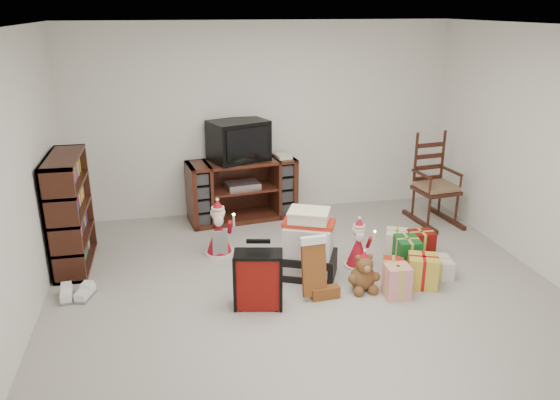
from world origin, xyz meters
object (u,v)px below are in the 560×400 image
at_px(red_suitcase, 258,280).
at_px(santa_figurine, 358,248).
at_px(bookshelf, 70,213).
at_px(gift_pile, 308,248).
at_px(gift_cluster, 409,262).
at_px(tv_stand, 242,190).
at_px(rocking_chair, 434,191).
at_px(mrs_claus_figurine, 219,234).
at_px(sneaker_pair, 76,294).
at_px(crt_television, 238,141).
at_px(teddy_bear, 363,275).

bearing_deg(red_suitcase, santa_figurine, 38.59).
bearing_deg(bookshelf, gift_pile, -18.40).
bearing_deg(gift_cluster, tv_stand, 127.52).
relative_size(tv_stand, rocking_chair, 1.20).
xyz_separation_m(santa_figurine, gift_cluster, (0.48, -0.26, -0.08)).
distance_m(red_suitcase, mrs_claus_figurine, 1.22).
distance_m(bookshelf, gift_pile, 2.55).
height_order(tv_stand, sneaker_pair, tv_stand).
bearing_deg(sneaker_pair, santa_figurine, 5.68).
xyz_separation_m(mrs_claus_figurine, sneaker_pair, (-1.45, -0.69, -0.21)).
bearing_deg(tv_stand, mrs_claus_figurine, -119.33).
height_order(sneaker_pair, crt_television, crt_television).
distance_m(santa_figurine, mrs_claus_figurine, 1.55).
height_order(mrs_claus_figurine, gift_cluster, mrs_claus_figurine).
bearing_deg(mrs_claus_figurine, bookshelf, 176.07).
bearing_deg(gift_pile, rocking_chair, 54.60).
distance_m(teddy_bear, mrs_claus_figurine, 1.71).
distance_m(bookshelf, santa_figurine, 3.09).
distance_m(mrs_claus_figurine, crt_television, 1.40).
bearing_deg(red_suitcase, rocking_chair, 45.19).
bearing_deg(santa_figurine, sneaker_pair, -178.36).
bearing_deg(red_suitcase, crt_television, 98.46).
height_order(gift_pile, crt_television, crt_television).
height_order(bookshelf, teddy_bear, bookshelf).
relative_size(mrs_claus_figurine, sneaker_pair, 1.96).
bearing_deg(tv_stand, gift_pile, -83.98).
bearing_deg(mrs_claus_figurine, sneaker_pair, -154.48).
height_order(bookshelf, santa_figurine, bookshelf).
bearing_deg(gift_cluster, teddy_bear, -158.97).
bearing_deg(bookshelf, mrs_claus_figurine, -3.93).
height_order(mrs_claus_figurine, crt_television, crt_television).
distance_m(rocking_chair, teddy_bear, 2.21).
distance_m(red_suitcase, gift_cluster, 1.70).
bearing_deg(tv_stand, sneaker_pair, -144.64).
bearing_deg(bookshelf, gift_cluster, -15.76).
relative_size(tv_stand, sneaker_pair, 4.27).
distance_m(bookshelf, sneaker_pair, 0.97).
height_order(sneaker_pair, gift_cluster, gift_cluster).
distance_m(gift_pile, mrs_claus_figurine, 1.10).
relative_size(gift_pile, crt_television, 0.87).
bearing_deg(teddy_bear, red_suitcase, -174.63).
height_order(santa_figurine, gift_cluster, santa_figurine).
height_order(teddy_bear, sneaker_pair, teddy_bear).
bearing_deg(santa_figurine, bookshelf, 166.44).
bearing_deg(sneaker_pair, gift_pile, 4.05).
xyz_separation_m(bookshelf, gift_cluster, (3.46, -0.98, -0.45)).
bearing_deg(bookshelf, red_suitcase, -35.96).
bearing_deg(red_suitcase, gift_cluster, 23.37).
height_order(tv_stand, red_suitcase, tv_stand).
bearing_deg(sneaker_pair, mrs_claus_figurine, 29.56).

